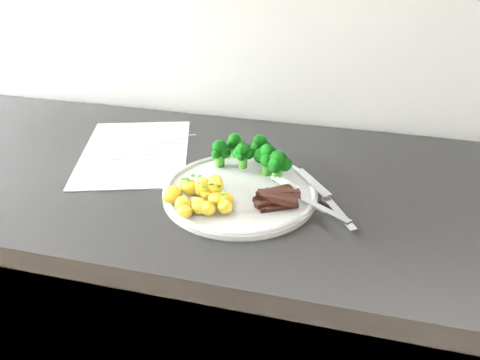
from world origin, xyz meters
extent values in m
cube|color=black|center=(0.15, 1.69, 0.43)|extent=(2.28, 0.57, 0.86)
cube|color=white|center=(-0.09, 1.75, 0.86)|extent=(0.29, 0.35, 0.00)
cube|color=slate|center=(-0.07, 1.84, 0.86)|extent=(0.14, 0.05, 0.00)
cube|color=slate|center=(-0.07, 1.81, 0.86)|extent=(0.13, 0.04, 0.00)
cube|color=slate|center=(-0.08, 1.79, 0.86)|extent=(0.13, 0.04, 0.00)
cube|color=slate|center=(-0.09, 1.77, 0.86)|extent=(0.12, 0.04, 0.00)
cube|color=slate|center=(-0.09, 1.75, 0.86)|extent=(0.12, 0.04, 0.00)
cube|color=slate|center=(-0.10, 1.73, 0.86)|extent=(0.11, 0.04, 0.00)
cube|color=slate|center=(-0.11, 1.71, 0.86)|extent=(0.11, 0.04, 0.00)
cylinder|color=silver|center=(0.16, 1.64, 0.86)|extent=(0.27, 0.27, 0.01)
torus|color=silver|center=(0.16, 1.64, 0.87)|extent=(0.27, 0.27, 0.01)
cylinder|color=#296018|center=(0.15, 1.70, 0.89)|extent=(0.02, 0.02, 0.02)
sphere|color=black|center=(0.16, 1.71, 0.91)|extent=(0.02, 0.02, 0.02)
sphere|color=black|center=(0.15, 1.71, 0.91)|extent=(0.02, 0.02, 0.02)
sphere|color=black|center=(0.14, 1.71, 0.91)|extent=(0.02, 0.02, 0.02)
sphere|color=black|center=(0.15, 1.69, 0.90)|extent=(0.02, 0.02, 0.02)
sphere|color=black|center=(0.15, 1.70, 0.91)|extent=(0.03, 0.03, 0.03)
cylinder|color=#296018|center=(0.19, 1.71, 0.88)|extent=(0.02, 0.02, 0.03)
sphere|color=black|center=(0.21, 1.71, 0.90)|extent=(0.02, 0.02, 0.02)
sphere|color=black|center=(0.20, 1.72, 0.90)|extent=(0.02, 0.02, 0.02)
sphere|color=black|center=(0.18, 1.71, 0.90)|extent=(0.03, 0.03, 0.03)
sphere|color=black|center=(0.20, 1.70, 0.90)|extent=(0.03, 0.03, 0.03)
sphere|color=black|center=(0.19, 1.71, 0.91)|extent=(0.03, 0.03, 0.03)
cylinder|color=#296018|center=(0.10, 1.72, 0.88)|extent=(0.02, 0.02, 0.02)
sphere|color=black|center=(0.11, 1.72, 0.90)|extent=(0.02, 0.02, 0.02)
sphere|color=black|center=(0.10, 1.73, 0.90)|extent=(0.02, 0.02, 0.02)
sphere|color=black|center=(0.10, 1.71, 0.90)|extent=(0.02, 0.02, 0.02)
sphere|color=black|center=(0.10, 1.72, 0.91)|extent=(0.03, 0.03, 0.03)
cylinder|color=#296018|center=(0.17, 1.74, 0.89)|extent=(0.02, 0.02, 0.02)
sphere|color=black|center=(0.18, 1.74, 0.91)|extent=(0.02, 0.02, 0.02)
sphere|color=black|center=(0.17, 1.75, 0.91)|extent=(0.02, 0.02, 0.02)
sphere|color=black|center=(0.17, 1.73, 0.91)|extent=(0.02, 0.02, 0.02)
sphere|color=black|center=(0.17, 1.74, 0.91)|extent=(0.03, 0.03, 0.03)
cylinder|color=#296018|center=(0.12, 1.74, 0.89)|extent=(0.02, 0.02, 0.02)
sphere|color=black|center=(0.13, 1.75, 0.90)|extent=(0.02, 0.02, 0.02)
sphere|color=black|center=(0.12, 1.75, 0.90)|extent=(0.02, 0.02, 0.02)
sphere|color=black|center=(0.12, 1.74, 0.90)|extent=(0.02, 0.02, 0.02)
sphere|color=black|center=(0.12, 1.74, 0.91)|extent=(0.03, 0.03, 0.03)
cylinder|color=#296018|center=(0.22, 1.69, 0.88)|extent=(0.02, 0.02, 0.03)
sphere|color=black|center=(0.23, 1.69, 0.90)|extent=(0.03, 0.03, 0.03)
sphere|color=black|center=(0.21, 1.70, 0.90)|extent=(0.02, 0.02, 0.02)
sphere|color=black|center=(0.21, 1.68, 0.90)|extent=(0.03, 0.03, 0.03)
sphere|color=black|center=(0.22, 1.69, 0.91)|extent=(0.03, 0.03, 0.03)
ellipsoid|color=yellow|center=(0.08, 1.56, 0.88)|extent=(0.03, 0.03, 0.03)
ellipsoid|color=yellow|center=(0.08, 1.61, 0.88)|extent=(0.03, 0.03, 0.03)
ellipsoid|color=yellow|center=(0.13, 1.58, 0.88)|extent=(0.03, 0.03, 0.03)
ellipsoid|color=yellow|center=(0.10, 1.61, 0.88)|extent=(0.03, 0.03, 0.02)
ellipsoid|color=yellow|center=(0.15, 1.57, 0.88)|extent=(0.03, 0.03, 0.02)
ellipsoid|color=yellow|center=(0.11, 1.60, 0.88)|extent=(0.02, 0.02, 0.02)
ellipsoid|color=yellow|center=(0.11, 1.64, 0.88)|extent=(0.03, 0.03, 0.03)
ellipsoid|color=yellow|center=(0.05, 1.57, 0.88)|extent=(0.02, 0.02, 0.02)
ellipsoid|color=yellow|center=(0.06, 1.58, 0.88)|extent=(0.03, 0.03, 0.03)
ellipsoid|color=yellow|center=(0.13, 1.60, 0.89)|extent=(0.03, 0.03, 0.03)
ellipsoid|color=yellow|center=(0.09, 1.54, 0.88)|extent=(0.03, 0.02, 0.02)
ellipsoid|color=yellow|center=(0.15, 1.59, 0.88)|extent=(0.03, 0.03, 0.03)
ellipsoid|color=yellow|center=(0.11, 1.60, 0.89)|extent=(0.03, 0.03, 0.03)
ellipsoid|color=yellow|center=(0.11, 1.56, 0.88)|extent=(0.03, 0.03, 0.02)
ellipsoid|color=yellow|center=(0.06, 1.61, 0.88)|extent=(0.02, 0.02, 0.02)
ellipsoid|color=yellow|center=(0.11, 1.56, 0.88)|extent=(0.03, 0.03, 0.02)
ellipsoid|color=yellow|center=(0.13, 1.55, 0.88)|extent=(0.03, 0.02, 0.02)
cube|color=#246B10|center=(0.10, 1.59, 0.90)|extent=(0.01, 0.01, 0.00)
cube|color=#246B10|center=(0.07, 1.61, 0.90)|extent=(0.01, 0.01, 0.00)
cube|color=#246B10|center=(0.10, 1.59, 0.90)|extent=(0.01, 0.01, 0.00)
cube|color=#246B10|center=(0.11, 1.60, 0.90)|extent=(0.01, 0.01, 0.00)
cube|color=#246B10|center=(0.07, 1.61, 0.90)|extent=(0.01, 0.01, 0.00)
cube|color=#246B10|center=(0.09, 1.61, 0.90)|extent=(0.01, 0.01, 0.00)
cube|color=#246B10|center=(0.13, 1.62, 0.90)|extent=(0.01, 0.01, 0.00)
cube|color=#246B10|center=(0.14, 1.59, 0.90)|extent=(0.01, 0.01, 0.00)
cube|color=#246B10|center=(0.12, 1.59, 0.90)|extent=(0.01, 0.01, 0.00)
cube|color=#246B10|center=(0.11, 1.59, 0.90)|extent=(0.01, 0.01, 0.00)
cube|color=#246B10|center=(0.08, 1.59, 0.90)|extent=(0.01, 0.01, 0.00)
cube|color=#246B10|center=(0.10, 1.61, 0.90)|extent=(0.01, 0.01, 0.00)
cube|color=#246B10|center=(0.15, 1.57, 0.90)|extent=(0.01, 0.01, 0.00)
cube|color=#246B10|center=(0.11, 1.59, 0.90)|extent=(0.01, 0.01, 0.00)
cube|color=black|center=(0.22, 1.62, 0.87)|extent=(0.05, 0.04, 0.01)
cube|color=black|center=(0.23, 1.60, 0.87)|extent=(0.05, 0.04, 0.01)
cube|color=black|center=(0.23, 1.60, 0.87)|extent=(0.07, 0.05, 0.01)
cube|color=black|center=(0.23, 1.63, 0.87)|extent=(0.07, 0.05, 0.01)
cube|color=black|center=(0.22, 1.62, 0.87)|extent=(0.05, 0.06, 0.01)
cube|color=black|center=(0.22, 1.62, 0.87)|extent=(0.06, 0.03, 0.01)
cube|color=black|center=(0.22, 1.63, 0.88)|extent=(0.06, 0.05, 0.01)
cube|color=black|center=(0.22, 1.60, 0.88)|extent=(0.05, 0.05, 0.02)
cube|color=black|center=(0.24, 1.61, 0.89)|extent=(0.06, 0.02, 0.01)
cube|color=black|center=(0.23, 1.62, 0.88)|extent=(0.06, 0.02, 0.02)
cube|color=black|center=(0.23, 1.60, 0.88)|extent=(0.06, 0.02, 0.01)
cube|color=silver|center=(0.30, 1.61, 0.87)|extent=(0.10, 0.09, 0.02)
cube|color=silver|center=(0.25, 1.65, 0.88)|extent=(0.03, 0.03, 0.01)
cylinder|color=silver|center=(0.23, 1.68, 0.88)|extent=(0.03, 0.03, 0.00)
cylinder|color=silver|center=(0.23, 1.67, 0.88)|extent=(0.03, 0.03, 0.00)
cylinder|color=silver|center=(0.23, 1.67, 0.88)|extent=(0.03, 0.03, 0.00)
cylinder|color=silver|center=(0.22, 1.67, 0.88)|extent=(0.03, 0.03, 0.00)
cube|color=silver|center=(0.28, 1.69, 0.87)|extent=(0.08, 0.10, 0.01)
cube|color=silver|center=(0.33, 1.61, 0.86)|extent=(0.06, 0.09, 0.02)
camera|label=1|loc=(0.33, 0.95, 1.30)|focal=35.34mm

